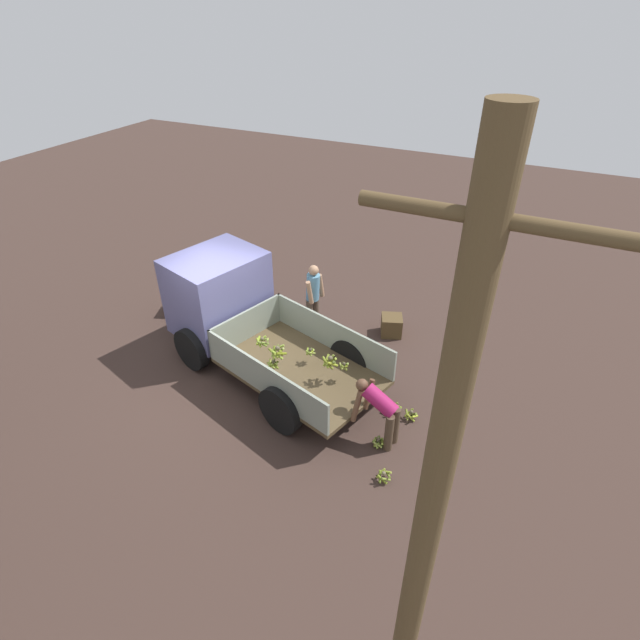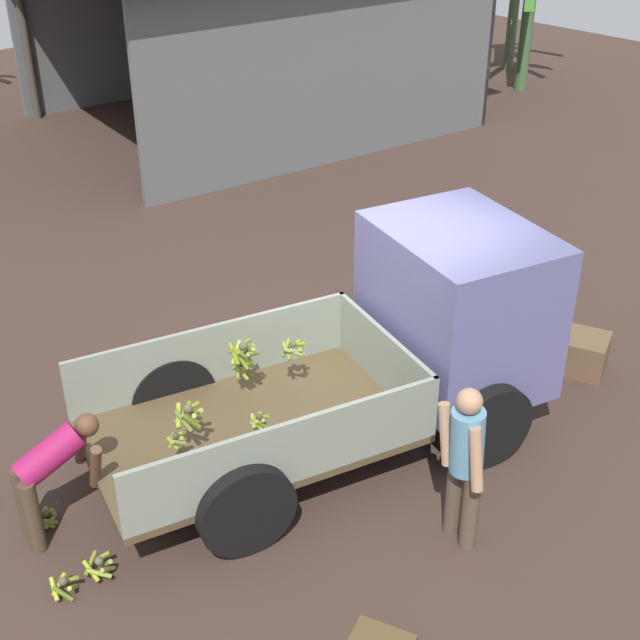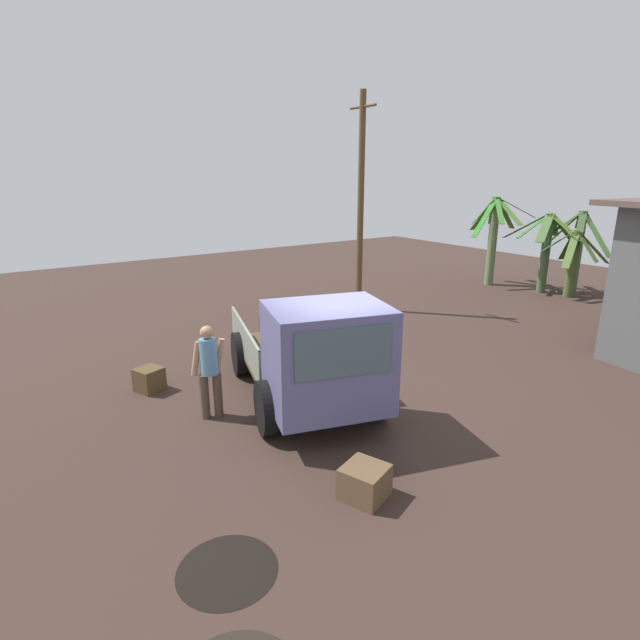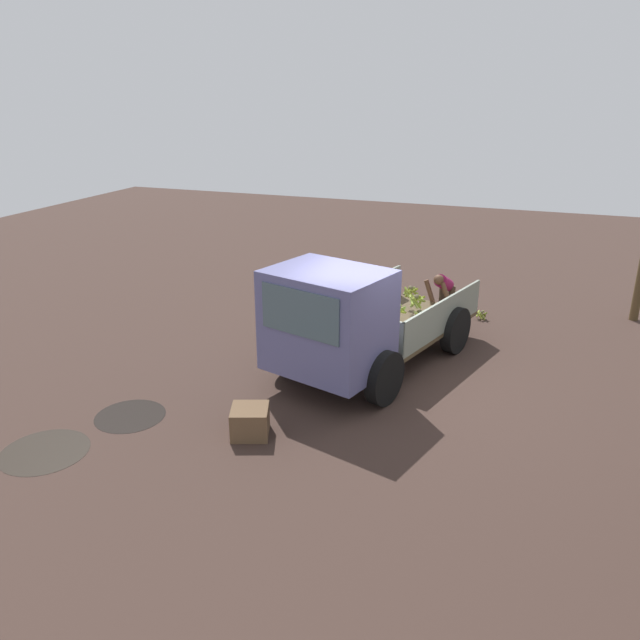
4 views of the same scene
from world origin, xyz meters
The scene contains 13 objects.
ground centered at (0.00, 0.00, 0.00)m, with size 36.00×36.00×0.00m, color #3C2B24.
mud_patch_0 centered at (3.72, -3.90, 0.00)m, with size 1.23×1.23×0.01m, color black.
mud_patch_1 centered at (2.44, -3.38, 0.00)m, with size 1.09×1.09×0.01m, color black.
cargo_truck centered at (0.14, -0.62, 1.11)m, with size 4.99×3.13×2.13m.
utility_pole centered at (-5.06, 4.45, 3.21)m, with size 1.10×0.19×6.29m.
person_foreground_visitor centered at (-0.97, -2.11, 0.91)m, with size 0.38×0.62×1.64m.
person_worker_loading centered at (-3.51, 0.47, 0.71)m, with size 0.83×0.69×1.16m.
banana_bunch_on_ground_0 centered at (-3.91, 1.28, 0.12)m, with size 0.26×0.26×0.21m.
banana_bunch_on_ground_1 centered at (-3.56, -0.26, 0.13)m, with size 0.30×0.30×0.22m.
banana_bunch_on_ground_2 centered at (-3.89, -0.24, 0.11)m, with size 0.26×0.26×0.21m.
banana_bunch_on_ground_3 centered at (-3.58, 0.62, 0.09)m, with size 0.23×0.23×0.18m.
wooden_crate_0 centered at (-2.67, -2.69, 0.23)m, with size 0.46×0.46×0.46m, color #503D22.
wooden_crate_1 centered at (2.29, -1.36, 0.22)m, with size 0.54×0.54×0.44m, color brown.
Camera 1 is at (-5.27, 6.47, 6.61)m, focal length 28.00 mm.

